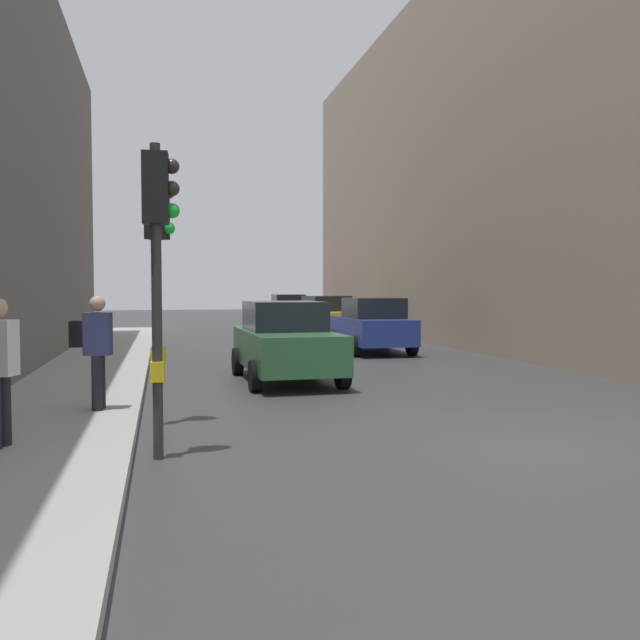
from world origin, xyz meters
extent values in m
plane|color=#38383A|center=(0.00, 0.00, 0.00)|extent=(120.00, 120.00, 0.00)
cube|color=#A8A5A0|center=(-6.29, 6.00, 0.08)|extent=(2.51, 40.00, 0.16)
cube|color=gray|center=(11.04, 15.72, 6.76)|extent=(12.00, 32.75, 13.52)
cylinder|color=#2D2D2D|center=(-4.74, 0.30, 1.87)|extent=(0.12, 0.12, 3.73)
cube|color=black|center=(-4.74, 0.30, 3.21)|extent=(0.31, 0.26, 0.84)
cube|color=yellow|center=(-4.74, 0.30, 1.05)|extent=(0.17, 0.21, 0.24)
sphere|color=#2D231E|center=(-4.55, 0.29, 3.47)|extent=(0.18, 0.18, 0.18)
sphere|color=#2D231E|center=(-4.55, 0.29, 3.21)|extent=(0.18, 0.18, 0.18)
sphere|color=green|center=(-4.55, 0.29, 2.95)|extent=(0.18, 0.18, 0.18)
cylinder|color=#2D2D2D|center=(-4.74, 2.35, 1.85)|extent=(0.12, 0.12, 3.70)
cube|color=black|center=(-4.74, 2.35, 3.18)|extent=(0.38, 0.35, 0.84)
cube|color=yellow|center=(-4.74, 2.35, 1.05)|extent=(0.23, 0.25, 0.24)
sphere|color=#2D231E|center=(-4.57, 2.26, 3.44)|extent=(0.18, 0.18, 0.18)
sphere|color=#2D231E|center=(-4.57, 2.26, 3.18)|extent=(0.18, 0.18, 0.18)
sphere|color=green|center=(-4.57, 2.26, 2.92)|extent=(0.18, 0.18, 0.18)
cube|color=yellow|center=(2.05, 19.58, 0.72)|extent=(2.13, 4.33, 0.80)
cube|color=black|center=(2.07, 19.33, 1.44)|extent=(1.75, 2.12, 0.64)
cylinder|color=black|center=(1.05, 20.86, 0.32)|extent=(0.27, 0.66, 0.64)
cylinder|color=black|center=(2.84, 21.00, 0.32)|extent=(0.27, 0.66, 0.64)
cylinder|color=black|center=(1.26, 18.17, 0.32)|extent=(0.27, 0.66, 0.64)
cylinder|color=black|center=(3.06, 18.31, 0.32)|extent=(0.27, 0.66, 0.64)
cube|color=navy|center=(1.88, 12.57, 0.72)|extent=(1.88, 4.23, 0.80)
cube|color=black|center=(1.88, 12.32, 1.44)|extent=(1.64, 2.03, 0.64)
cylinder|color=black|center=(1.01, 13.93, 0.32)|extent=(0.23, 0.64, 0.64)
cylinder|color=black|center=(2.81, 13.90, 0.32)|extent=(0.23, 0.64, 0.64)
cylinder|color=black|center=(0.96, 11.23, 0.32)|extent=(0.23, 0.64, 0.64)
cylinder|color=black|center=(2.76, 11.20, 0.32)|extent=(0.23, 0.64, 0.64)
cube|color=red|center=(2.09, 28.30, 0.72)|extent=(1.83, 4.21, 0.80)
cube|color=black|center=(2.09, 28.05, 1.44)|extent=(1.62, 2.01, 0.64)
cylinder|color=black|center=(1.20, 29.66, 0.32)|extent=(0.22, 0.64, 0.64)
cylinder|color=black|center=(3.00, 29.65, 0.32)|extent=(0.22, 0.64, 0.64)
cylinder|color=black|center=(1.18, 26.96, 0.32)|extent=(0.22, 0.64, 0.64)
cylinder|color=black|center=(2.98, 26.95, 0.32)|extent=(0.22, 0.64, 0.64)
cube|color=#2D6038|center=(-2.03, 6.52, 0.72)|extent=(1.88, 4.23, 0.80)
cube|color=black|center=(-2.03, 6.77, 1.44)|extent=(1.64, 2.03, 0.64)
cylinder|color=black|center=(-1.10, 5.19, 0.32)|extent=(0.23, 0.64, 0.64)
cylinder|color=black|center=(-2.90, 5.16, 0.32)|extent=(0.23, 0.64, 0.64)
cylinder|color=black|center=(-1.15, 7.89, 0.32)|extent=(0.23, 0.64, 0.64)
cylinder|color=black|center=(-2.95, 7.86, 0.32)|extent=(0.23, 0.64, 0.64)
cylinder|color=black|center=(-6.52, 0.74, 0.58)|extent=(0.16, 0.16, 0.85)
cylinder|color=black|center=(-5.63, 3.06, 0.58)|extent=(0.16, 0.16, 0.85)
cylinder|color=black|center=(-5.66, 2.86, 0.58)|extent=(0.16, 0.16, 0.85)
cube|color=navy|center=(-5.65, 2.96, 1.34)|extent=(0.43, 0.32, 0.66)
sphere|color=tan|center=(-5.65, 2.96, 1.81)|extent=(0.24, 0.24, 0.24)
cube|color=black|center=(-5.95, 3.01, 1.34)|extent=(0.24, 0.31, 0.40)
camera|label=1|loc=(-4.67, -7.73, 2.02)|focal=37.04mm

